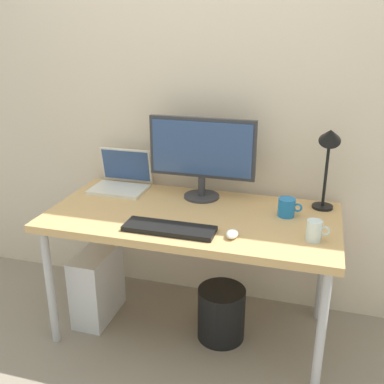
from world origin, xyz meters
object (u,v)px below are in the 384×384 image
at_px(monitor, 202,153).
at_px(desk_lamp, 329,149).
at_px(laptop, 122,179).
at_px(keyboard, 169,229).
at_px(desk, 192,224).
at_px(mouse, 232,234).
at_px(coffee_mug, 287,207).
at_px(glass_cup, 314,231).
at_px(wastebasket, 221,313).
at_px(computer_tower, 97,284).

bearing_deg(monitor, desk_lamp, 0.07).
bearing_deg(laptop, keyboard, -46.11).
distance_m(desk, mouse, 0.34).
height_order(monitor, mouse, monitor).
xyz_separation_m(desk_lamp, keyboard, (-0.69, -0.47, -0.32)).
xyz_separation_m(desk, laptop, (-0.51, 0.25, 0.12)).
distance_m(desk_lamp, coffee_mug, 0.36).
xyz_separation_m(monitor, laptop, (-0.50, 0.01, -0.20)).
height_order(desk_lamp, glass_cup, desk_lamp).
relative_size(laptop, keyboard, 0.73).
distance_m(laptop, keyboard, 0.67).
relative_size(monitor, coffee_mug, 4.84).
distance_m(desk_lamp, glass_cup, 0.48).
height_order(keyboard, glass_cup, glass_cup).
bearing_deg(wastebasket, coffee_mug, 22.92).
xyz_separation_m(keyboard, wastebasket, (0.22, 0.21, -0.58)).
bearing_deg(coffee_mug, wastebasket, -157.08).
distance_m(desk, desk_lamp, 0.79).
bearing_deg(monitor, mouse, -59.37).
bearing_deg(keyboard, glass_cup, 7.48).
xyz_separation_m(keyboard, computer_tower, (-0.52, 0.20, -0.52)).
distance_m(coffee_mug, wastebasket, 0.69).
bearing_deg(desk_lamp, wastebasket, -151.47).
xyz_separation_m(laptop, keyboard, (0.46, -0.48, -0.05)).
bearing_deg(desk_lamp, monitor, -179.93).
distance_m(glass_cup, computer_tower, 1.31).
height_order(monitor, glass_cup, monitor).
bearing_deg(wastebasket, monitor, 125.80).
height_order(desk_lamp, coffee_mug, desk_lamp).
relative_size(desk, glass_cup, 14.26).
height_order(monitor, keyboard, monitor).
bearing_deg(glass_cup, keyboard, -172.52).
bearing_deg(desk, coffee_mug, 12.65).
relative_size(keyboard, glass_cup, 4.19).
xyz_separation_m(desk_lamp, computer_tower, (-1.22, -0.27, -0.84)).
bearing_deg(coffee_mug, desk_lamp, 36.82).
bearing_deg(coffee_mug, mouse, -124.32).
xyz_separation_m(desk, computer_tower, (-0.57, -0.03, -0.45)).
distance_m(monitor, desk_lamp, 0.67).
relative_size(computer_tower, wastebasket, 1.40).
bearing_deg(desk_lamp, computer_tower, -167.59).
bearing_deg(computer_tower, keyboard, -20.89).
relative_size(monitor, laptop, 1.86).
xyz_separation_m(desk, wastebasket, (0.17, -0.02, -0.51)).
bearing_deg(wastebasket, computer_tower, -179.27).
xyz_separation_m(glass_cup, computer_tower, (-1.19, 0.11, -0.56)).
bearing_deg(mouse, computer_tower, 167.44).
height_order(desk_lamp, keyboard, desk_lamp).
xyz_separation_m(laptop, desk_lamp, (1.16, -0.01, 0.28)).
xyz_separation_m(laptop, coffee_mug, (0.98, -0.15, -0.01)).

